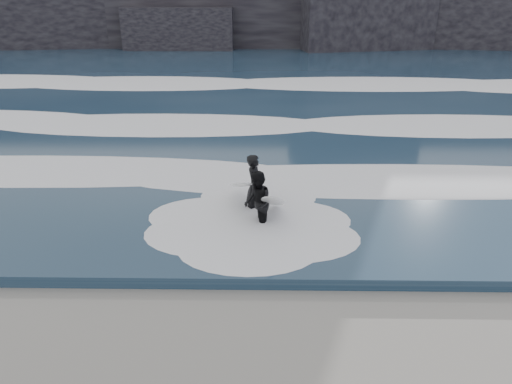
% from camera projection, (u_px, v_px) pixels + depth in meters
% --- Properties ---
extents(sea, '(90.00, 52.00, 0.30)m').
position_uv_depth(sea, '(266.00, 75.00, 35.02)').
color(sea, '#1E354B').
rests_on(sea, ground).
extents(foam_near, '(60.00, 3.20, 0.20)m').
position_uv_depth(foam_near, '(268.00, 176.00, 16.56)').
color(foam_near, white).
rests_on(foam_near, sea).
extents(foam_mid, '(60.00, 4.00, 0.24)m').
position_uv_depth(foam_mid, '(267.00, 120.00, 22.98)').
color(foam_mid, white).
rests_on(foam_mid, sea).
extents(foam_far, '(60.00, 4.80, 0.30)m').
position_uv_depth(foam_far, '(266.00, 82.00, 31.23)').
color(foam_far, white).
rests_on(foam_far, sea).
extents(surfer_left, '(1.19, 2.25, 1.91)m').
position_uv_depth(surfer_left, '(252.00, 186.00, 14.33)').
color(surfer_left, black).
rests_on(surfer_left, ground).
extents(surfer_right, '(1.24, 2.09, 1.78)m').
position_uv_depth(surfer_right, '(260.00, 203.00, 13.39)').
color(surfer_right, black).
rests_on(surfer_right, ground).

